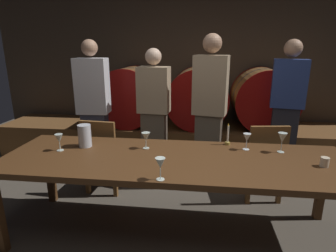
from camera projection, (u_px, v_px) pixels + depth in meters
back_wall at (197, 73)px, 4.59m from camera, size 6.66×0.24×2.46m
barrel_shelf at (195, 140)px, 4.34m from camera, size 5.99×0.90×0.48m
wine_barrel_left at (131, 96)px, 4.27m from camera, size 0.88×0.77×0.88m
wine_barrel_center at (198, 98)px, 4.15m from camera, size 0.88×0.77×0.88m
wine_barrel_right at (263, 99)px, 4.04m from camera, size 0.88×0.77×0.88m
dining_table at (175, 164)px, 2.36m from camera, size 2.94×0.92×0.74m
chair_left at (103, 152)px, 3.17m from camera, size 0.43×0.43×0.88m
chair_right at (263, 158)px, 2.99m from camera, size 0.45×0.45×0.88m
guest_far_left at (94, 110)px, 3.46m from camera, size 0.39×0.26×1.74m
guest_center_left at (154, 114)px, 3.45m from camera, size 0.40×0.27×1.64m
guest_center_right at (209, 111)px, 3.25m from camera, size 0.42×0.31×1.79m
guest_far_right at (286, 112)px, 3.36m from camera, size 0.42×0.31×1.74m
candle_center at (228, 139)px, 2.64m from camera, size 0.05×0.05×0.21m
pitcher at (85, 136)px, 2.58m from camera, size 0.12×0.12×0.21m
wine_glass_far_left at (59, 139)px, 2.47m from camera, size 0.07×0.07×0.15m
wine_glass_left at (146, 137)px, 2.53m from camera, size 0.08×0.08×0.15m
wine_glass_center at (160, 164)px, 1.92m from camera, size 0.07×0.07×0.16m
wine_glass_right at (247, 138)px, 2.50m from camera, size 0.07×0.07×0.15m
wine_glass_far_right at (282, 138)px, 2.43m from camera, size 0.08×0.08×0.18m
cup_left at (325, 162)px, 2.16m from camera, size 0.07×0.07×0.08m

